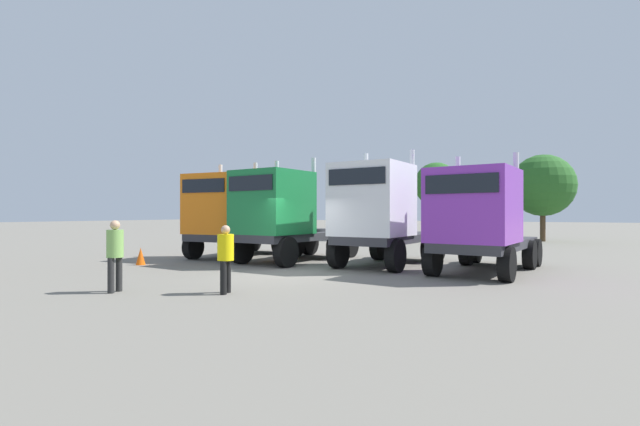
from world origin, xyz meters
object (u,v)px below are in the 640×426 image
Objects in this scene: semi_truck_orange at (229,216)px; semi_truck_purple at (479,219)px; visitor_in_hivis at (226,254)px; visitor_with_camera at (115,250)px; traffic_cone_mid at (141,256)px; semi_truck_green at (282,215)px; semi_truck_white at (379,213)px.

semi_truck_orange reaches higher than semi_truck_purple.
semi_truck_purple is at bearing 83.87° from semi_truck_orange.
visitor_with_camera is (-2.52, -1.23, 0.07)m from visitor_in_hivis.
visitor_in_hivis reaches higher than traffic_cone_mid.
semi_truck_green is at bearing 37.57° from traffic_cone_mid.
semi_truck_purple is 9.30× the size of traffic_cone_mid.
semi_truck_white is 7.16m from visitor_in_hivis.
semi_truck_white is 3.31× the size of visitor_with_camera.
visitor_in_hivis is (5.85, -6.83, -0.90)m from semi_truck_orange.
visitor_in_hivis is 7.67m from traffic_cone_mid.
semi_truck_orange reaches higher than traffic_cone_mid.
semi_truck_orange is at bearing -94.40° from semi_truck_green.
semi_truck_purple is 10.74m from visitor_with_camera.
semi_truck_green reaches higher than visitor_in_hivis.
semi_truck_orange is 9.04m from visitor_in_hivis.
semi_truck_white reaches higher than semi_truck_green.
visitor_in_hivis is at bearing -30.72° from semi_truck_purple.
semi_truck_green is 3.36× the size of visitor_with_camera.
semi_truck_orange is 3.43× the size of visitor_with_camera.
semi_truck_green is 7.45m from semi_truck_purple.
semi_truck_purple reaches higher than traffic_cone_mid.
semi_truck_green is 5.61m from traffic_cone_mid.
semi_truck_orange is 7.00m from semi_truck_white.
visitor_in_hivis is (-4.72, -6.67, -0.81)m from semi_truck_purple.
visitor_in_hivis is 2.55× the size of traffic_cone_mid.
semi_truck_green is at bearing 77.90° from visitor_with_camera.
semi_truck_green is 7.65m from visitor_with_camera.
semi_truck_white is 3.58m from semi_truck_purple.
semi_truck_purple is 12.33m from traffic_cone_mid.
traffic_cone_mid is at bearing 136.10° from visitor_in_hivis.
semi_truck_green reaches higher than traffic_cone_mid.
visitor_in_hivis is (-1.15, -7.00, -1.00)m from semi_truck_white.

